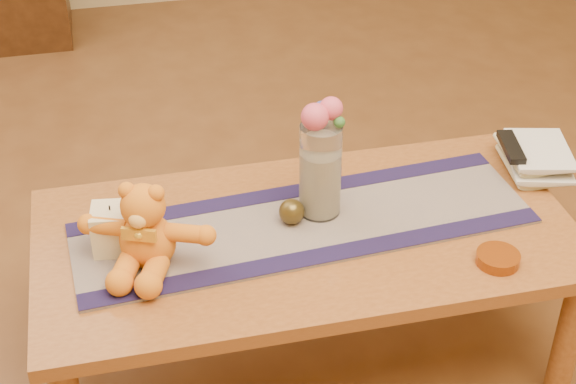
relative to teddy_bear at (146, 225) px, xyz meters
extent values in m
plane|color=#5A3419|center=(0.41, 0.04, -0.57)|extent=(5.50, 5.50, 0.00)
cube|color=brown|center=(0.41, 0.04, -0.14)|extent=(1.40, 0.70, 0.04)
cylinder|color=brown|center=(1.05, -0.25, -0.36)|extent=(0.07, 0.07, 0.41)
cylinder|color=brown|center=(-0.23, 0.33, -0.36)|extent=(0.07, 0.07, 0.41)
cylinder|color=brown|center=(1.05, 0.33, -0.36)|extent=(0.07, 0.07, 0.41)
cube|color=#1A1845|center=(0.41, 0.07, -0.11)|extent=(1.22, 0.43, 0.01)
cube|color=#191237|center=(0.42, -0.08, -0.11)|extent=(1.20, 0.14, 0.00)
cube|color=#191237|center=(0.40, 0.21, -0.11)|extent=(1.20, 0.14, 0.00)
cube|color=beige|center=(-0.08, 0.07, -0.05)|extent=(0.11, 0.11, 0.12)
cylinder|color=black|center=(-0.08, 0.07, 0.02)|extent=(0.00, 0.00, 0.01)
cylinder|color=silver|center=(0.46, 0.11, 0.02)|extent=(0.11, 0.11, 0.26)
cylinder|color=beige|center=(0.46, 0.11, -0.02)|extent=(0.09, 0.09, 0.18)
sphere|color=#CF4963|center=(0.44, 0.10, 0.19)|extent=(0.07, 0.07, 0.07)
sphere|color=#CF4963|center=(0.49, 0.11, 0.20)|extent=(0.06, 0.06, 0.06)
sphere|color=#464698|center=(0.47, 0.14, 0.18)|extent=(0.04, 0.04, 0.04)
sphere|color=#464698|center=(0.43, 0.13, 0.17)|extent=(0.04, 0.04, 0.04)
sphere|color=#33662D|center=(0.50, 0.09, 0.17)|extent=(0.03, 0.03, 0.03)
sphere|color=#473917|center=(0.38, 0.08, -0.07)|extent=(0.07, 0.07, 0.07)
imported|color=beige|center=(1.04, 0.19, -0.10)|extent=(0.19, 0.24, 0.02)
imported|color=beige|center=(1.04, 0.19, -0.09)|extent=(0.22, 0.26, 0.02)
imported|color=beige|center=(1.03, 0.19, -0.07)|extent=(0.18, 0.24, 0.02)
imported|color=beige|center=(1.04, 0.19, -0.05)|extent=(0.21, 0.26, 0.02)
cube|color=black|center=(1.04, 0.18, -0.03)|extent=(0.07, 0.17, 0.02)
cylinder|color=#BF5914|center=(0.84, -0.19, -0.10)|extent=(0.13, 0.13, 0.03)
camera|label=1|loc=(-0.04, -1.69, 1.24)|focal=53.94mm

